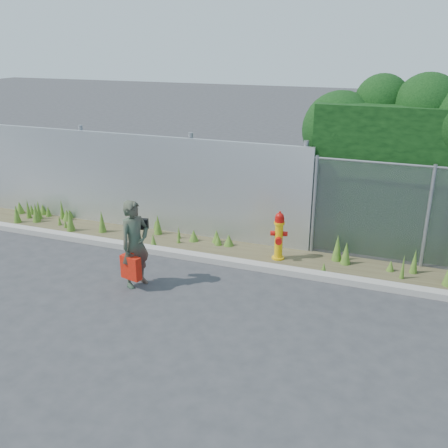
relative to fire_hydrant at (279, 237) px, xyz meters
name	(u,v)px	position (x,y,z in m)	size (l,w,h in m)	color
ground	(211,312)	(-0.50, -2.37, -0.50)	(80.00, 80.00, 0.00)	#343436
curb	(246,264)	(-0.50, -0.57, -0.44)	(16.00, 0.22, 0.12)	#A09990
weed_strip	(245,246)	(-0.73, 0.11, -0.35)	(16.00, 1.27, 0.55)	#4C432B
corrugated_fence	(128,181)	(-3.75, 0.63, 0.61)	(8.50, 0.21, 2.30)	#B4B7BC
fire_hydrant	(279,237)	(0.00, 0.00, 0.00)	(0.34, 0.31, 1.02)	#E9B20C
woman	(135,244)	(-2.11, -1.95, 0.30)	(0.58, 0.38, 1.59)	#116C49
red_tote_bag	(131,267)	(-2.13, -2.11, -0.09)	(0.38, 0.14, 0.50)	#A21F09
black_shoulder_bag	(141,224)	(-2.10, -1.70, 0.59)	(0.25, 0.10, 0.19)	black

